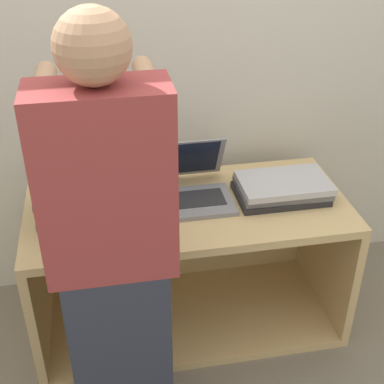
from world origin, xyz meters
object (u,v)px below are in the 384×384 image
Objects in this scene: laptop_stack_left at (86,195)px; person at (113,258)px; laptop_open at (185,188)px; laptop_stack_right at (282,188)px.

person is (0.08, -0.48, 0.05)m from laptop_stack_left.
laptop_open is 0.95× the size of laptop_stack_left.
laptop_stack_left is 0.25× the size of person.
laptop_stack_right is (0.41, -0.06, -0.01)m from laptop_open.
person is (-0.74, -0.48, 0.10)m from laptop_stack_right.
laptop_open is 0.97× the size of laptop_stack_right.
laptop_stack_right is 0.25× the size of person.
laptop_stack_left reaches higher than laptop_stack_right.
laptop_open is 0.41m from laptop_stack_right.
person is (-0.33, -0.54, 0.09)m from laptop_open.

